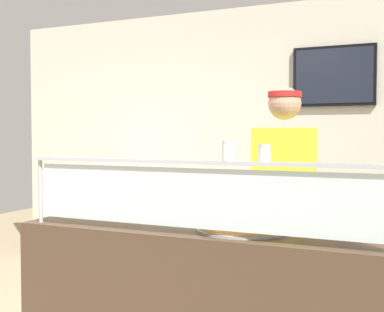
# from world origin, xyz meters

# --- Properties ---
(shop_rear_unit) EXTENTS (6.54, 0.13, 2.70)m
(shop_rear_unit) POSITION_xyz_m (1.07, 2.60, 1.36)
(shop_rear_unit) COLOR silver
(shop_rear_unit) RESTS_ON ground
(sneeze_guard) EXTENTS (1.96, 0.06, 0.38)m
(sneeze_guard) POSITION_xyz_m (1.07, 0.06, 1.20)
(sneeze_guard) COLOR #B2B5BC
(sneeze_guard) RESTS_ON serving_counter
(pizza_tray) EXTENTS (0.50, 0.50, 0.04)m
(pizza_tray) POSITION_xyz_m (1.25, 0.31, 0.97)
(pizza_tray) COLOR #9EA0A8
(pizza_tray) RESTS_ON serving_counter
(pizza_server) EXTENTS (0.13, 0.29, 0.01)m
(pizza_server) POSITION_xyz_m (1.25, 0.29, 0.99)
(pizza_server) COLOR #ADAFB7
(pizza_server) RESTS_ON pizza_tray
(parmesan_shaker) EXTENTS (0.06, 0.06, 0.10)m
(parmesan_shaker) POSITION_xyz_m (1.25, 0.06, 1.37)
(parmesan_shaker) COLOR white
(parmesan_shaker) RESTS_ON sneeze_guard
(pepper_flake_shaker) EXTENTS (0.06, 0.06, 0.08)m
(pepper_flake_shaker) POSITION_xyz_m (1.43, 0.06, 1.37)
(pepper_flake_shaker) COLOR white
(pepper_flake_shaker) RESTS_ON sneeze_guard
(worker_figure) EXTENTS (0.41, 0.50, 1.76)m
(worker_figure) POSITION_xyz_m (1.30, 0.97, 1.01)
(worker_figure) COLOR #23232D
(worker_figure) RESTS_ON ground
(prep_shelf) EXTENTS (0.70, 0.55, 0.88)m
(prep_shelf) POSITION_xyz_m (-0.53, 2.11, 0.44)
(prep_shelf) COLOR #B7BABF
(prep_shelf) RESTS_ON ground
(pizza_box_stack) EXTENTS (0.49, 0.48, 0.31)m
(pizza_box_stack) POSITION_xyz_m (-0.52, 2.11, 1.04)
(pizza_box_stack) COLOR silver
(pizza_box_stack) RESTS_ON prep_shelf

